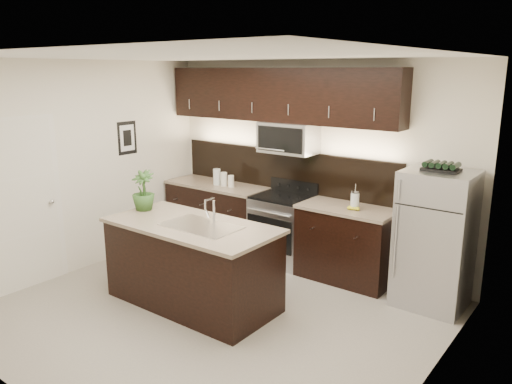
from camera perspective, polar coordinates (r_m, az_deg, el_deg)
ground at (r=5.61m, az=-4.84°, el=-13.57°), size 4.50×4.50×0.00m
room_walls at (r=5.10m, az=-6.44°, el=3.83°), size 4.52×4.02×2.71m
counter_run at (r=6.91m, az=1.63°, el=-3.92°), size 3.51×0.65×0.94m
upper_fixtures at (r=6.70m, az=2.65°, el=10.08°), size 3.49×0.40×1.66m
island at (r=5.65m, az=-7.27°, el=-8.13°), size 1.96×0.96×0.94m
sink_faucet at (r=5.40m, az=-6.21°, el=-3.71°), size 0.84×0.50×0.28m
refrigerator at (r=5.82m, az=19.75°, el=-5.14°), size 0.74×0.67×1.53m
wine_rack at (r=5.62m, az=20.42°, el=2.70°), size 0.38×0.23×0.09m
plant at (r=6.07m, az=-12.77°, el=0.17°), size 0.34×0.34×0.48m
canisters at (r=7.23m, az=-3.89°, el=1.55°), size 0.35×0.12×0.23m
french_press at (r=6.08m, az=11.23°, el=-0.92°), size 0.11×0.11×0.31m
bananas at (r=6.10m, az=10.74°, el=-1.74°), size 0.17×0.14×0.05m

